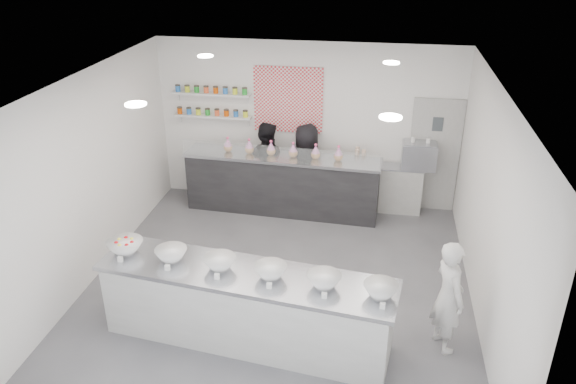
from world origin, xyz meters
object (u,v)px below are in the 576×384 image
Objects in this scene: back_bar at (282,184)px; espresso_ledge at (389,188)px; staff_right at (306,167)px; espresso_machine at (419,156)px; woman_prep at (448,296)px; staff_left at (266,164)px; prep_counter at (246,307)px.

back_bar is 2.96× the size of espresso_ledge.
back_bar is 2.18× the size of staff_right.
staff_right reaches higher than espresso_ledge.
woman_prep reaches higher than espresso_machine.
espresso_ledge is 3.74m from woman_prep.
staff_left is at bearing 21.74° from staff_right.
espresso_ledge is at bearing -164.68° from staff_left.
back_bar is at bearing 53.81° from staff_right.
espresso_machine is 3.69m from woman_prep.
staff_left is at bearing -176.94° from espresso_ledge.
espresso_ledge is at bearing 13.91° from back_bar.
woman_prep reaches higher than prep_counter.
staff_left is at bearing 16.19° from woman_prep.
espresso_machine reaches higher than back_bar.
back_bar is 0.54m from staff_right.
staff_right is (-1.99, -0.12, -0.30)m from espresso_machine.
staff_right is (0.75, 0.00, 0.00)m from staff_left.
staff_left reaches higher than back_bar.
staff_right is at bearing 35.01° from back_bar.
espresso_ledge is 2.29m from staff_left.
woman_prep is at bearing 14.29° from prep_counter.
staff_right reaches higher than woman_prep.
espresso_ledge is at bearing -153.70° from staff_right.
back_bar is 2.36× the size of woman_prep.
espresso_ledge is 0.82m from espresso_machine.
espresso_machine is at bearing -20.13° from woman_prep.
prep_counter is 2.48× the size of woman_prep.
woman_prep is (0.71, -3.66, 0.30)m from espresso_ledge.
prep_counter is 2.29× the size of staff_left.
staff_left reaches higher than espresso_ledge.
back_bar is 4.21m from woman_prep.
prep_counter reaches higher than espresso_ledge.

